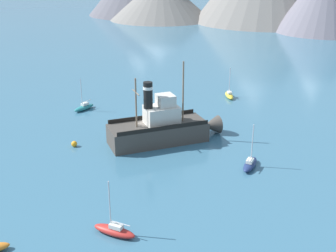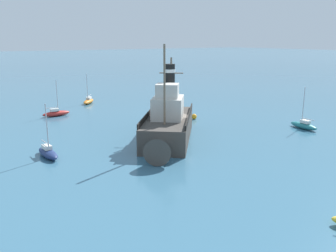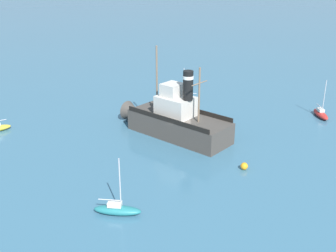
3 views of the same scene
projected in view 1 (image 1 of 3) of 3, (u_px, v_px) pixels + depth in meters
name	position (u px, v px, depth m)	size (l,w,h in m)	color
ground_plane	(151.00, 140.00, 52.81)	(600.00, 600.00, 0.00)	#38667F
old_tugboat	(163.00, 128.00, 51.82)	(11.92, 13.14, 9.90)	#423D38
sailboat_yellow	(229.00, 95.00, 69.19)	(2.95, 3.80, 4.90)	gold
sailboat_teal	(84.00, 107.00, 63.39)	(1.54, 3.90, 4.90)	#23757A
sailboat_red	(114.00, 230.00, 34.40)	(3.87, 1.37, 4.90)	#B22823
sailboat_navy	(250.00, 164.00, 45.67)	(1.32, 3.86, 4.90)	navy
mooring_buoy	(74.00, 144.00, 50.83)	(0.71, 0.71, 0.71)	orange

